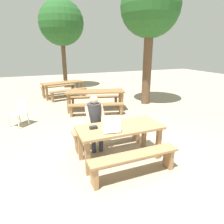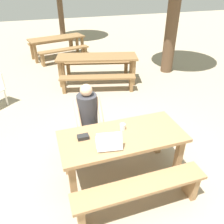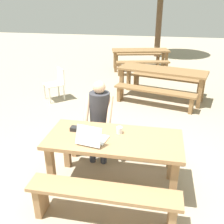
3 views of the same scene
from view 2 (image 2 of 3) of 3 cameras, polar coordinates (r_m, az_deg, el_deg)
name	(u,v)px [view 2 (image 2 of 3)]	position (r m, az deg, el deg)	size (l,w,h in m)	color
ground_plane	(121,174)	(3.74, 2.34, -15.15)	(30.00, 30.00, 0.00)	tan
picnic_table_front	(122,142)	(3.31, 2.58, -7.43)	(1.77, 0.79, 0.76)	#9E754C
bench_near	(140,191)	(3.08, 7.05, -19.06)	(1.75, 0.30, 0.47)	#9E754C
bench_far	(108,132)	(3.98, -0.90, -5.02)	(1.75, 0.30, 0.47)	#9E754C
laptop	(109,142)	(3.02, -0.86, -7.40)	(0.38, 0.39, 0.25)	white
small_pouch	(83,137)	(3.17, -7.23, -6.22)	(0.15, 0.10, 0.06)	black
coffee_mug	(123,127)	(3.32, 2.67, -3.67)	(0.08, 0.08, 0.09)	white
person_seated	(88,116)	(3.65, -5.95, -1.04)	(0.42, 0.41, 1.31)	#333847
picnic_table_mid	(97,60)	(6.48, -3.77, 12.78)	(2.30, 1.23, 0.78)	olive
bench_mid_south	(98,80)	(6.05, -3.62, 8.01)	(1.99, 0.79, 0.42)	olive
bench_mid_north	(97,65)	(7.15, -3.71, 11.72)	(1.99, 0.79, 0.42)	olive
picnic_table_rear	(57,41)	(8.97, -13.61, 16.96)	(2.09, 1.13, 0.73)	olive
bench_rear_south	(64,52)	(8.45, -11.82, 14.41)	(1.81, 0.71, 0.46)	olive
bench_rear_north	(52,44)	(9.64, -14.78, 16.13)	(1.81, 0.71, 0.46)	olive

